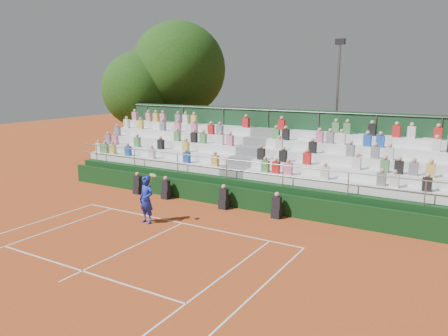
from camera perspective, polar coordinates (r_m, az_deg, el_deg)
The scene contains 8 objects.
ground at distance 18.95m, azimuth -5.45°, elevation -7.20°, with size 90.00×90.00×0.00m, color #B1491D.
courtside_wall at distance 21.35m, azimuth -0.41°, elevation -3.56°, with size 20.00×0.15×1.00m, color black.
line_officials at distance 21.56m, azimuth -3.52°, elevation -3.49°, with size 8.51×0.40×1.19m.
grandstand at distance 23.97m, azimuth 3.59°, elevation -0.46°, with size 20.00×5.20×4.40m.
tennis_player at distance 18.92m, azimuth -10.10°, elevation -4.09°, with size 0.94×0.59×2.22m.
tree_west at distance 33.47m, azimuth -10.92°, elevation 10.02°, with size 5.56×5.56×8.05m.
tree_east at distance 33.85m, azimuth -5.96°, elevation 12.69°, with size 7.06×7.06×10.28m.
floodlight_mast at distance 29.12m, azimuth 14.59°, elevation 9.00°, with size 0.60×0.25×8.51m.
Camera 1 is at (10.64, -14.43, 6.13)m, focal length 35.00 mm.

